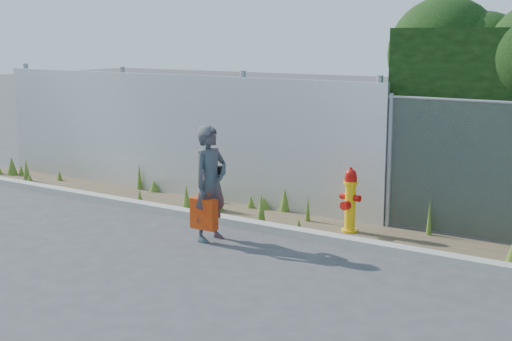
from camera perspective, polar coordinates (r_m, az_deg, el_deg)
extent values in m
plane|color=#38383B|center=(9.10, -3.32, -7.78)|extent=(80.00, 80.00, 0.00)
cube|color=#9C998D|center=(10.52, 2.58, -4.86)|extent=(16.00, 0.22, 0.12)
cube|color=#4A3D2A|center=(11.03, 4.18, -4.43)|extent=(16.00, 1.20, 0.01)
cone|color=#3D5C1B|center=(11.88, -3.08, -2.06)|extent=(0.19, 0.19, 0.51)
cone|color=#3D5C1B|center=(11.21, 4.16, -3.06)|extent=(0.09, 0.09, 0.44)
cone|color=#3D5C1B|center=(15.72, -18.95, 0.31)|extent=(0.24, 0.24, 0.38)
cone|color=#3D5C1B|center=(11.06, 0.42, -3.07)|extent=(0.14, 0.14, 0.49)
cone|color=#3D5C1B|center=(14.85, -15.45, -0.42)|extent=(0.12, 0.12, 0.21)
cone|color=#3D5C1B|center=(14.97, -17.89, -0.02)|extent=(0.16, 0.16, 0.44)
cone|color=#3D5C1B|center=(11.82, 2.31, -2.43)|extent=(0.19, 0.19, 0.39)
cone|color=#3D5C1B|center=(13.43, -8.16, -1.29)|extent=(0.20, 0.20, 0.22)
cone|color=#3D5C1B|center=(12.59, -9.29, -2.08)|extent=(0.12, 0.12, 0.24)
cone|color=#3D5C1B|center=(12.06, -0.42, -2.56)|extent=(0.15, 0.15, 0.22)
cone|color=#3D5C1B|center=(11.98, 0.62, -2.67)|extent=(0.23, 0.23, 0.22)
cone|color=#3D5C1B|center=(13.64, -9.31, -0.50)|extent=(0.11, 0.11, 0.51)
cone|color=#3D5C1B|center=(11.96, -4.97, -2.72)|extent=(0.14, 0.14, 0.22)
cone|color=#3D5C1B|center=(10.70, 13.69, -3.73)|extent=(0.08, 0.08, 0.54)
cone|color=#3D5C1B|center=(15.65, -18.27, -0.02)|extent=(0.12, 0.12, 0.21)
cone|color=#3D5C1B|center=(12.44, -3.12, -2.11)|extent=(0.17, 0.17, 0.24)
cone|color=#3D5C1B|center=(11.80, -3.09, -2.22)|extent=(0.20, 0.20, 0.48)
cone|color=#3D5C1B|center=(11.76, -5.58, -2.35)|extent=(0.18, 0.18, 0.46)
cone|color=#3D5C1B|center=(10.68, 3.43, -4.41)|extent=(0.12, 0.12, 0.20)
cone|color=#3D5C1B|center=(14.60, -17.64, -0.73)|extent=(0.18, 0.18, 0.21)
cube|color=silver|center=(13.13, -6.91, 2.86)|extent=(8.50, 0.08, 2.20)
cylinder|color=gray|center=(16.10, -17.73, 4.06)|extent=(0.10, 0.10, 2.30)
cylinder|color=gray|center=(14.04, -10.50, 3.48)|extent=(0.10, 0.10, 2.30)
cylinder|color=gray|center=(12.28, -1.02, 2.62)|extent=(0.10, 0.10, 2.30)
cylinder|color=gray|center=(11.07, 9.71, 1.57)|extent=(0.10, 0.10, 2.30)
cylinder|color=gray|center=(10.89, 10.63, 0.71)|extent=(0.07, 0.07, 2.05)
sphere|color=black|center=(11.68, 14.86, 8.99)|extent=(1.79, 1.79, 1.79)
sphere|color=black|center=(11.60, 17.55, 8.00)|extent=(1.67, 1.67, 1.67)
cylinder|color=#EDB70C|center=(10.73, 7.49, -4.81)|extent=(0.24, 0.24, 0.05)
cylinder|color=#EDB70C|center=(10.64, 7.53, -3.02)|extent=(0.16, 0.16, 0.74)
cylinder|color=#EDB70C|center=(10.56, 7.58, -0.97)|extent=(0.21, 0.21, 0.04)
cylinder|color=#B20F0A|center=(10.55, 7.59, -0.65)|extent=(0.18, 0.18, 0.09)
sphere|color=#B20F0A|center=(10.53, 7.60, -0.32)|extent=(0.17, 0.17, 0.17)
cylinder|color=#B20F0A|center=(10.52, 7.61, 0.15)|extent=(0.04, 0.04, 0.04)
cylinder|color=#B20F0A|center=(10.66, 6.96, -2.05)|extent=(0.09, 0.10, 0.10)
cylinder|color=#B20F0A|center=(10.55, 8.15, -2.21)|extent=(0.09, 0.10, 0.10)
cylinder|color=#B20F0A|center=(10.52, 7.25, -2.81)|extent=(0.13, 0.10, 0.13)
imported|color=#106467|center=(10.11, -3.67, -1.04)|extent=(0.46, 0.64, 1.65)
cube|color=red|center=(10.08, -4.18, -3.48)|extent=(0.40, 0.15, 0.44)
cylinder|color=red|center=(10.01, -4.21, -1.86)|extent=(0.19, 0.02, 0.02)
cube|color=black|center=(10.17, -3.38, -0.10)|extent=(0.22, 0.09, 0.17)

